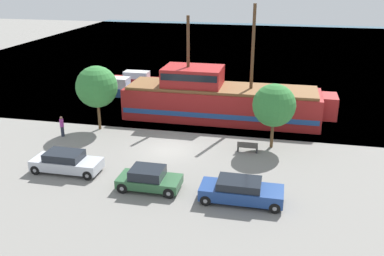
{
  "coord_description": "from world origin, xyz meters",
  "views": [
    {
      "loc": [
        8.22,
        -29.25,
        13.12
      ],
      "look_at": [
        1.4,
        2.0,
        1.2
      ],
      "focal_mm": 40.0,
      "sensor_mm": 36.0,
      "label": 1
    }
  ],
  "objects_px": {
    "parked_car_curb_rear": "(149,179)",
    "parked_car_curb_front": "(241,191)",
    "moored_boat_dockside": "(140,81)",
    "fire_hydrant": "(73,153)",
    "pirate_ship": "(220,100)",
    "bench_promenade_east": "(248,147)",
    "moored_boat_outer": "(120,89)",
    "pedestrian_walking_near": "(62,126)",
    "parked_car_curb_mid": "(66,162)"
  },
  "relations": [
    {
      "from": "parked_car_curb_rear",
      "to": "parked_car_curb_front",
      "type": "bearing_deg",
      "value": -3.54
    },
    {
      "from": "moored_boat_dockside",
      "to": "fire_hydrant",
      "type": "relative_size",
      "value": 9.56
    },
    {
      "from": "pirate_ship",
      "to": "parked_car_curb_front",
      "type": "xyz_separation_m",
      "value": [
        3.61,
        -14.79,
        -1.09
      ]
    },
    {
      "from": "fire_hydrant",
      "to": "bench_promenade_east",
      "type": "xyz_separation_m",
      "value": [
        12.49,
        3.87,
        0.02
      ]
    },
    {
      "from": "moored_boat_dockside",
      "to": "moored_boat_outer",
      "type": "height_order",
      "value": "moored_boat_outer"
    },
    {
      "from": "parked_car_curb_rear",
      "to": "fire_hydrant",
      "type": "bearing_deg",
      "value": 154.62
    },
    {
      "from": "bench_promenade_east",
      "to": "parked_car_curb_front",
      "type": "bearing_deg",
      "value": -87.73
    },
    {
      "from": "moored_boat_outer",
      "to": "parked_car_curb_front",
      "type": "distance_m",
      "value": 25.53
    },
    {
      "from": "moored_boat_outer",
      "to": "pedestrian_walking_near",
      "type": "xyz_separation_m",
      "value": [
        -0.13,
        -12.71,
        0.16
      ]
    },
    {
      "from": "pirate_ship",
      "to": "parked_car_curb_rear",
      "type": "relative_size",
      "value": 4.81
    },
    {
      "from": "moored_boat_outer",
      "to": "parked_car_curb_front",
      "type": "xyz_separation_m",
      "value": [
        15.54,
        -20.26,
        -0.0
      ]
    },
    {
      "from": "pirate_ship",
      "to": "moored_boat_dockside",
      "type": "relative_size",
      "value": 2.61
    },
    {
      "from": "parked_car_curb_rear",
      "to": "fire_hydrant",
      "type": "distance_m",
      "value": 7.68
    },
    {
      "from": "pirate_ship",
      "to": "bench_promenade_east",
      "type": "bearing_deg",
      "value": -65.52
    },
    {
      "from": "moored_boat_dockside",
      "to": "moored_boat_outer",
      "type": "xyz_separation_m",
      "value": [
        -0.95,
        -4.17,
        0.05
      ]
    },
    {
      "from": "parked_car_curb_front",
      "to": "fire_hydrant",
      "type": "relative_size",
      "value": 6.46
    },
    {
      "from": "bench_promenade_east",
      "to": "pedestrian_walking_near",
      "type": "xyz_separation_m",
      "value": [
        -15.37,
        0.03,
        0.46
      ]
    },
    {
      "from": "pirate_ship",
      "to": "moored_boat_dockside",
      "type": "distance_m",
      "value": 14.65
    },
    {
      "from": "moored_boat_dockside",
      "to": "fire_hydrant",
      "type": "height_order",
      "value": "moored_boat_dockside"
    },
    {
      "from": "moored_boat_outer",
      "to": "moored_boat_dockside",
      "type": "bearing_deg",
      "value": 77.2
    },
    {
      "from": "moored_boat_outer",
      "to": "bench_promenade_east",
      "type": "bearing_deg",
      "value": -39.88
    },
    {
      "from": "parked_car_curb_mid",
      "to": "parked_car_curb_rear",
      "type": "relative_size",
      "value": 1.2
    },
    {
      "from": "fire_hydrant",
      "to": "moored_boat_outer",
      "type": "bearing_deg",
      "value": 99.43
    },
    {
      "from": "fire_hydrant",
      "to": "pedestrian_walking_near",
      "type": "height_order",
      "value": "pedestrian_walking_near"
    },
    {
      "from": "fire_hydrant",
      "to": "pedestrian_walking_near",
      "type": "distance_m",
      "value": 4.87
    },
    {
      "from": "moored_boat_outer",
      "to": "parked_car_curb_front",
      "type": "bearing_deg",
      "value": -52.5
    },
    {
      "from": "parked_car_curb_front",
      "to": "pirate_ship",
      "type": "bearing_deg",
      "value": 103.71
    },
    {
      "from": "moored_boat_outer",
      "to": "pirate_ship",
      "type": "bearing_deg",
      "value": -24.6
    },
    {
      "from": "parked_car_curb_front",
      "to": "pedestrian_walking_near",
      "type": "distance_m",
      "value": 17.4
    },
    {
      "from": "bench_promenade_east",
      "to": "pirate_ship",
      "type": "bearing_deg",
      "value": 114.48
    },
    {
      "from": "moored_boat_dockside",
      "to": "parked_car_curb_front",
      "type": "relative_size",
      "value": 1.48
    },
    {
      "from": "parked_car_curb_front",
      "to": "bench_promenade_east",
      "type": "height_order",
      "value": "parked_car_curb_front"
    },
    {
      "from": "pedestrian_walking_near",
      "to": "parked_car_curb_front",
      "type": "bearing_deg",
      "value": -25.71
    },
    {
      "from": "parked_car_curb_mid",
      "to": "parked_car_curb_rear",
      "type": "bearing_deg",
      "value": -10.33
    },
    {
      "from": "pirate_ship",
      "to": "fire_hydrant",
      "type": "relative_size",
      "value": 24.91
    },
    {
      "from": "parked_car_curb_mid",
      "to": "fire_hydrant",
      "type": "relative_size",
      "value": 6.2
    },
    {
      "from": "pirate_ship",
      "to": "fire_hydrant",
      "type": "distance_m",
      "value": 14.5
    },
    {
      "from": "pirate_ship",
      "to": "parked_car_curb_front",
      "type": "bearing_deg",
      "value": -76.29
    },
    {
      "from": "moored_boat_dockside",
      "to": "bench_promenade_east",
      "type": "distance_m",
      "value": 22.14
    },
    {
      "from": "moored_boat_dockside",
      "to": "parked_car_curb_front",
      "type": "bearing_deg",
      "value": -59.14
    },
    {
      "from": "parked_car_curb_rear",
      "to": "moored_boat_dockside",
      "type": "bearing_deg",
      "value": 109.98
    },
    {
      "from": "parked_car_curb_rear",
      "to": "bench_promenade_east",
      "type": "xyz_separation_m",
      "value": [
        5.55,
        7.16,
        -0.28
      ]
    },
    {
      "from": "fire_hydrant",
      "to": "parked_car_curb_rear",
      "type": "bearing_deg",
      "value": -25.38
    },
    {
      "from": "pirate_ship",
      "to": "pedestrian_walking_near",
      "type": "height_order",
      "value": "pirate_ship"
    },
    {
      "from": "moored_boat_dockside",
      "to": "parked_car_curb_mid",
      "type": "height_order",
      "value": "moored_boat_dockside"
    },
    {
      "from": "pirate_ship",
      "to": "fire_hydrant",
      "type": "bearing_deg",
      "value": -129.47
    },
    {
      "from": "parked_car_curb_front",
      "to": "moored_boat_dockside",
      "type": "bearing_deg",
      "value": 120.86
    },
    {
      "from": "bench_promenade_east",
      "to": "pedestrian_walking_near",
      "type": "bearing_deg",
      "value": 179.9
    },
    {
      "from": "moored_boat_outer",
      "to": "pedestrian_walking_near",
      "type": "distance_m",
      "value": 12.71
    },
    {
      "from": "parked_car_curb_front",
      "to": "parked_car_curb_rear",
      "type": "relative_size",
      "value": 1.25
    }
  ]
}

